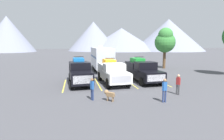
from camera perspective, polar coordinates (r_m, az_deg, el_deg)
The scene contains 15 objects.
ground_plane at distance 19.04m, azimuth 0.31°, elevation -3.80°, with size 240.00×240.00×0.00m, color #47474C.
pickup_truck_a at distance 18.40m, azimuth -9.95°, elevation -0.52°, with size 2.34×5.55×2.66m.
pickup_truck_b at distance 18.49m, azimuth 0.07°, elevation -0.52°, with size 2.46×5.79×2.48m.
pickup_truck_c at distance 19.79m, azimuth 9.28°, elevation -0.05°, with size 2.50×5.95×2.53m.
lot_stripe_a at distance 18.24m, azimuth -14.55°, elevation -4.60°, with size 0.12×5.50×0.01m, color gold.
lot_stripe_b at distance 18.33m, azimuth -4.37°, elevation -4.29°, with size 0.12×5.50×0.01m, color gold.
lot_stripe_c at distance 18.98m, azimuth 5.40°, elevation -3.86°, with size 0.12×5.50×0.01m, color gold.
lot_stripe_d at distance 20.14m, azimuth 14.28°, elevation -3.38°, with size 0.12×5.50×0.01m, color gold.
camper_trailer_a at distance 27.23m, azimuth -3.24°, elevation 3.93°, with size 2.52×8.92×3.65m.
person_a at distance 15.21m, azimuth 19.80°, elevation -3.83°, with size 0.29×0.31×1.60m.
person_b at distance 12.97m, azimuth 15.97°, elevation -5.60°, with size 0.36×0.22×1.64m.
person_c at distance 13.02m, azimuth -6.16°, elevation -5.43°, with size 0.27×0.32×1.58m.
dog at distance 12.87m, azimuth -1.07°, elevation -7.34°, with size 0.70×0.70×0.77m.
tree_a at distance 30.33m, azimuth 16.11°, elevation 8.70°, with size 3.22×3.22×6.38m.
mountain_ridge at distance 94.99m, azimuth -5.84°, elevation 10.02°, with size 146.42×47.02×16.72m.
Camera 1 is at (-3.74, -18.24, 3.99)m, focal length 29.53 mm.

